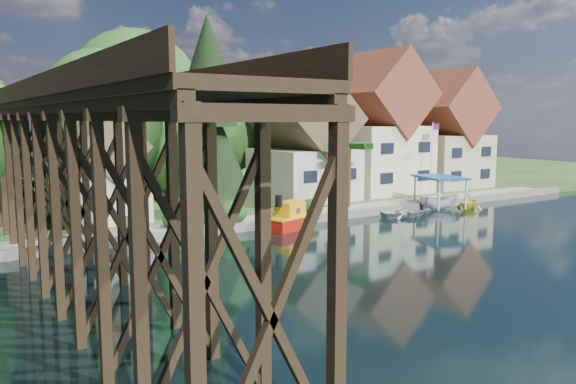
% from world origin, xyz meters
% --- Properties ---
extents(ground, '(140.00, 140.00, 0.00)m').
position_xyz_m(ground, '(0.00, 0.00, 0.00)').
color(ground, black).
rests_on(ground, ground).
extents(bank, '(140.00, 52.00, 0.50)m').
position_xyz_m(bank, '(0.00, 34.00, 0.25)').
color(bank, '#2E4C1E').
rests_on(bank, ground).
extents(seawall, '(60.00, 0.40, 0.62)m').
position_xyz_m(seawall, '(4.00, 8.00, 0.31)').
color(seawall, slate).
rests_on(seawall, ground).
extents(promenade, '(50.00, 2.60, 0.06)m').
position_xyz_m(promenade, '(6.00, 9.30, 0.53)').
color(promenade, gray).
rests_on(promenade, bank).
extents(trestle_bridge, '(4.12, 44.18, 9.30)m').
position_xyz_m(trestle_bridge, '(-16.00, 5.17, 5.35)').
color(trestle_bridge, black).
rests_on(trestle_bridge, ground).
extents(house_left, '(7.64, 8.64, 11.02)m').
position_xyz_m(house_left, '(7.00, 16.00, 5.14)').
color(house_left, beige).
rests_on(house_left, bank).
extents(house_center, '(8.65, 9.18, 13.89)m').
position_xyz_m(house_center, '(16.00, 16.50, 6.42)').
color(house_center, beige).
rests_on(house_center, bank).
extents(house_right, '(8.15, 8.64, 12.45)m').
position_xyz_m(house_right, '(25.00, 16.00, 5.78)').
color(house_right, tan).
rests_on(house_right, bank).
extents(shed, '(5.09, 5.40, 7.85)m').
position_xyz_m(shed, '(-11.00, 14.50, 3.83)').
color(shed, beige).
rests_on(shed, bank).
extents(bg_trees, '(49.90, 13.30, 10.57)m').
position_xyz_m(bg_trees, '(1.00, 21.25, 7.29)').
color(bg_trees, '#382314').
rests_on(bg_trees, bank).
extents(shrubs, '(15.76, 2.47, 1.70)m').
position_xyz_m(shrubs, '(-4.60, 9.26, 1.23)').
color(shrubs, '#194318').
rests_on(shrubs, bank).
extents(conifer, '(6.04, 6.04, 14.87)m').
position_xyz_m(conifer, '(-3.67, 13.09, 7.66)').
color(conifer, '#382314').
rests_on(conifer, bank).
extents(palm_tree, '(4.51, 4.51, 5.58)m').
position_xyz_m(palm_tree, '(7.18, 9.93, 5.37)').
color(palm_tree, '#382314').
rests_on(palm_tree, bank).
extents(flagpole, '(1.07, 0.22, 6.87)m').
position_xyz_m(flagpole, '(17.97, 10.78, 4.71)').
color(flagpole, white).
rests_on(flagpole, bank).
extents(tugboat, '(3.94, 2.88, 2.56)m').
position_xyz_m(tugboat, '(-0.50, 6.99, 0.77)').
color(tugboat, '#AC120B').
rests_on(tugboat, ground).
extents(boat_white_a, '(4.46, 3.70, 0.80)m').
position_xyz_m(boat_white_a, '(10.00, 6.23, 0.40)').
color(boat_white_a, silver).
rests_on(boat_white_a, ground).
extents(boat_canopy, '(4.24, 5.17, 2.88)m').
position_xyz_m(boat_canopy, '(14.85, 7.03, 1.24)').
color(boat_canopy, white).
rests_on(boat_canopy, ground).
extents(boat_yellow, '(3.12, 2.83, 1.42)m').
position_xyz_m(boat_yellow, '(17.50, 6.11, 0.71)').
color(boat_yellow, yellow).
rests_on(boat_yellow, ground).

